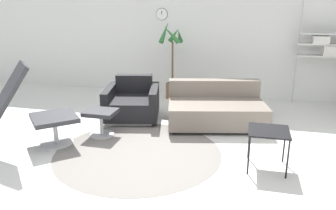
{
  "coord_description": "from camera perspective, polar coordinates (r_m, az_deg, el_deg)",
  "views": [
    {
      "loc": [
        1.4,
        -3.9,
        1.83
      ],
      "look_at": [
        0.38,
        0.2,
        0.55
      ],
      "focal_mm": 35.0,
      "sensor_mm": 36.0,
      "label": 1
    }
  ],
  "objects": [
    {
      "name": "ottoman",
      "position": [
        4.86,
        -11.59,
        -2.13
      ],
      "size": [
        0.44,
        0.38,
        0.38
      ],
      "color": "#BCBCC1",
      "rests_on": "ground_plane"
    },
    {
      "name": "armchair_red",
      "position": [
        5.56,
        -6.21,
        0.29
      ],
      "size": [
        1.05,
        1.08,
        0.68
      ],
      "rotation": [
        0.0,
        0.0,
        3.36
      ],
      "color": "silver",
      "rests_on": "ground_plane"
    },
    {
      "name": "ground_plane",
      "position": [
        4.53,
        -5.31,
        -7.05
      ],
      "size": [
        12.0,
        12.0,
        0.0
      ],
      "primitive_type": "plane",
      "color": "silver"
    },
    {
      "name": "potted_plant",
      "position": [
        6.65,
        0.73,
        6.29
      ],
      "size": [
        0.45,
        0.44,
        1.55
      ],
      "color": "brown",
      "rests_on": "ground_plane"
    },
    {
      "name": "round_rug",
      "position": [
        4.33,
        -5.19,
        -8.17
      ],
      "size": [
        2.17,
        2.17,
        0.01
      ],
      "color": "slate",
      "rests_on": "ground_plane"
    },
    {
      "name": "couch_low",
      "position": [
        5.28,
        8.3,
        -0.82
      ],
      "size": [
        1.67,
        1.26,
        0.66
      ],
      "rotation": [
        0.0,
        0.0,
        3.37
      ],
      "color": "black",
      "rests_on": "ground_plane"
    },
    {
      "name": "wall_back",
      "position": [
        7.02,
        2.49,
        13.36
      ],
      "size": [
        12.0,
        0.09,
        2.8
      ],
      "color": "silver",
      "rests_on": "ground_plane"
    },
    {
      "name": "shelf_unit",
      "position": [
        6.71,
        26.13,
        9.14
      ],
      "size": [
        0.99,
        0.28,
        1.92
      ],
      "color": "#BCBCC1",
      "rests_on": "ground_plane"
    },
    {
      "name": "side_table",
      "position": [
        3.93,
        17.13,
        -4.86
      ],
      "size": [
        0.45,
        0.45,
        0.47
      ],
      "color": "black",
      "rests_on": "ground_plane"
    },
    {
      "name": "lounge_chair",
      "position": [
        4.54,
        -24.93,
        1.29
      ],
      "size": [
        1.23,
        1.21,
        1.24
      ],
      "rotation": [
        0.0,
        0.0,
        -0.82
      ],
      "color": "#BCBCC1",
      "rests_on": "ground_plane"
    }
  ]
}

